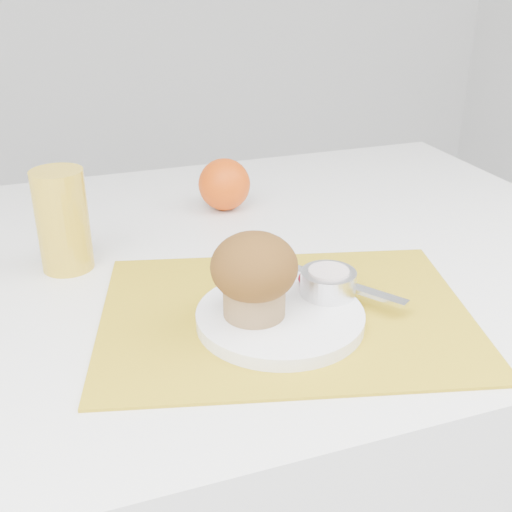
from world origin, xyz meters
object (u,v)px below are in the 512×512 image
object	(u,v)px
plate	(280,317)
muffin	(254,273)
table	(212,466)
juice_glass	(63,221)
orange	(224,184)

from	to	relation	value
plate	muffin	world-z (taller)	muffin
plate	table	bearing A→B (deg)	99.59
juice_glass	muffin	bearing A→B (deg)	-51.07
plate	muffin	xyz separation A→B (m)	(-0.03, 0.00, 0.06)
table	orange	distance (m)	0.45
orange	plate	bearing A→B (deg)	-97.26
plate	juice_glass	distance (m)	0.31
juice_glass	muffin	xyz separation A→B (m)	(0.18, -0.22, 0.00)
table	orange	bearing A→B (deg)	63.67
muffin	orange	bearing A→B (deg)	78.18
table	plate	world-z (taller)	plate
plate	juice_glass	bearing A→B (deg)	132.50
table	orange	world-z (taller)	orange
table	muffin	world-z (taller)	muffin
orange	muffin	bearing A→B (deg)	-101.82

